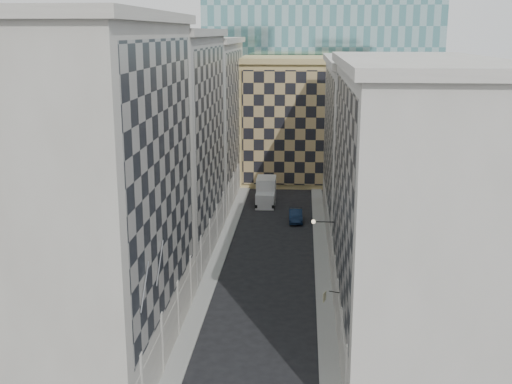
% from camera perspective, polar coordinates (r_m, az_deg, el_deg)
% --- Properties ---
extents(sidewalk_west, '(1.50, 100.00, 0.15)m').
position_cam_1_polar(sidewalk_west, '(64.82, -3.49, -6.14)').
color(sidewalk_west, gray).
rests_on(sidewalk_west, ground).
extents(sidewalk_east, '(1.50, 100.00, 0.15)m').
position_cam_1_polar(sidewalk_east, '(64.31, 5.89, -6.36)').
color(sidewalk_east, gray).
rests_on(sidewalk_east, ground).
extents(bldg_left_a, '(10.80, 22.80, 23.70)m').
position_cam_1_polar(bldg_left_a, '(44.85, -14.11, -0.04)').
color(bldg_left_a, '#A49E93').
rests_on(bldg_left_a, ground).
extents(bldg_left_b, '(10.80, 22.80, 22.70)m').
position_cam_1_polar(bldg_left_b, '(65.74, -8.16, 4.19)').
color(bldg_left_b, gray).
rests_on(bldg_left_b, ground).
extents(bldg_left_c, '(10.80, 22.80, 21.70)m').
position_cam_1_polar(bldg_left_c, '(87.19, -5.09, 6.35)').
color(bldg_left_c, '#A49E93').
rests_on(bldg_left_c, ground).
extents(bldg_right_a, '(10.80, 26.80, 20.70)m').
position_cam_1_polar(bldg_right_a, '(47.49, 13.47, -1.10)').
color(bldg_right_a, '#B3AFA4').
rests_on(bldg_right_a, ground).
extents(bldg_right_b, '(10.80, 28.80, 19.70)m').
position_cam_1_polar(bldg_right_b, '(73.76, 10.23, 4.01)').
color(bldg_right_b, '#B3AFA4').
rests_on(bldg_right_b, ground).
extents(tan_block, '(16.80, 14.80, 18.80)m').
position_cam_1_polar(tan_block, '(99.03, 3.56, 6.48)').
color(tan_block, tan).
rests_on(tan_block, ground).
extents(church_tower, '(7.20, 7.20, 51.50)m').
position_cam_1_polar(church_tower, '(112.41, 2.74, 16.34)').
color(church_tower, '#302B25').
rests_on(church_tower, ground).
extents(flagpoles_left, '(0.10, 6.33, 2.33)m').
position_cam_1_polar(flagpoles_left, '(40.06, -9.17, -7.22)').
color(flagpoles_left, gray).
rests_on(flagpoles_left, ground).
extents(bracket_lamp, '(1.98, 0.36, 0.36)m').
position_cam_1_polar(bracket_lamp, '(56.65, 5.31, -2.65)').
color(bracket_lamp, black).
rests_on(bracket_lamp, ground).
extents(box_truck, '(2.57, 6.25, 3.42)m').
position_cam_1_polar(box_truck, '(85.78, 0.89, -0.08)').
color(box_truck, silver).
rests_on(box_truck, ground).
extents(dark_car, '(1.75, 4.62, 1.50)m').
position_cam_1_polar(dark_car, '(78.04, 3.54, -2.10)').
color(dark_car, '#0E1D36').
rests_on(dark_car, ground).
extents(shop_sign, '(1.22, 0.67, 0.77)m').
position_cam_1_polar(shop_sign, '(47.22, 6.19, -9.20)').
color(shop_sign, black).
rests_on(shop_sign, ground).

